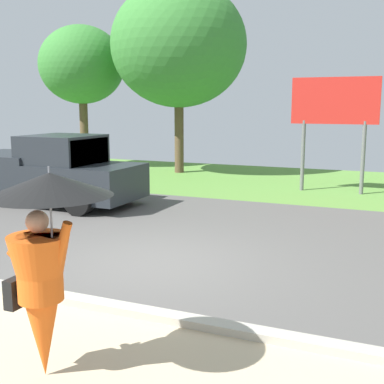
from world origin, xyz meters
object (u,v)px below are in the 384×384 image
Objects in this scene: tree_left_far at (179,45)px; tree_right_mid at (82,65)px; roadside_billboard at (335,109)px; pickup_truck at (49,172)px; monk_pedestrian at (44,263)px.

tree_right_mid is (-4.64, 0.19, -0.60)m from tree_left_far.
tree_left_far is at bearing 159.73° from roadside_billboard.
tree_right_mid is at bearing 113.19° from pickup_truck.
tree_left_far is (0.63, 7.16, 4.06)m from pickup_truck.
tree_right_mid reaches higher than pickup_truck.
roadside_billboard is 0.58× the size of tree_right_mid.
monk_pedestrian is at bearing -94.96° from roadside_billboard.
monk_pedestrian is at bearing -56.74° from pickup_truck.
roadside_billboard reaches higher than pickup_truck.
monk_pedestrian is at bearing -56.04° from tree_right_mid.
tree_left_far is (-6.24, 2.31, 2.38)m from roadside_billboard.
tree_left_far is at bearing -2.36° from tree_right_mid.
roadside_billboard reaches higher than monk_pedestrian.
roadside_billboard is at bearing 29.75° from pickup_truck.
monk_pedestrian is 0.29× the size of tree_left_far.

